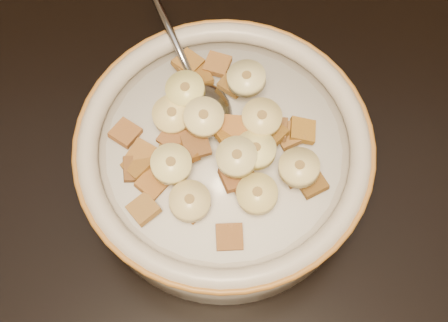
{
  "coord_description": "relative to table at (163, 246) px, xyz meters",
  "views": [
    {
      "loc": [
        0.06,
        -0.15,
        1.26
      ],
      "look_at": [
        0.05,
        0.06,
        0.78
      ],
      "focal_mm": 50.0,
      "sensor_mm": 36.0,
      "label": 1
    }
  ],
  "objects": [
    {
      "name": "cereal_square_12",
      "position": [
        0.06,
        0.07,
        0.1
      ],
      "size": [
        0.02,
        0.02,
        0.01
      ],
      "primitive_type": "cube",
      "rotation": [
        -0.14,
        -0.07,
        1.44
      ],
      "color": "brown",
      "rests_on": "milk"
    },
    {
      "name": "cereal_bowl",
      "position": [
        0.05,
        0.06,
        0.05
      ],
      "size": [
        0.23,
        0.23,
        0.05
      ],
      "primitive_type": "cylinder",
      "color": "#B2A694",
      "rests_on": "table"
    },
    {
      "name": "cereal_square_5",
      "position": [
        -0.0,
        0.03,
        0.08
      ],
      "size": [
        0.03,
        0.03,
        0.01
      ],
      "primitive_type": "cube",
      "rotation": [
        0.12,
        -0.15,
        2.49
      ],
      "color": "#94602F",
      "rests_on": "milk"
    },
    {
      "name": "banana_slice_8",
      "position": [
        0.02,
        0.1,
        0.1
      ],
      "size": [
        0.03,
        0.03,
        0.01
      ],
      "primitive_type": "cylinder",
      "rotation": [
        -0.04,
        0.11,
        3.06
      ],
      "color": "#D7CD7D",
      "rests_on": "milk"
    },
    {
      "name": "cereal_square_1",
      "position": [
        0.06,
        0.06,
        0.1
      ],
      "size": [
        0.03,
        0.03,
        0.01
      ],
      "primitive_type": "cube",
      "rotation": [
        0.17,
        0.16,
        2.16
      ],
      "color": "#8D6019",
      "rests_on": "milk"
    },
    {
      "name": "banana_slice_7",
      "position": [
        0.01,
        0.03,
        0.1
      ],
      "size": [
        0.04,
        0.04,
        0.01
      ],
      "primitive_type": "cylinder",
      "rotation": [
        0.05,
        0.03,
        0.47
      ],
      "color": "#FFF38F",
      "rests_on": "milk"
    },
    {
      "name": "banana_slice_5",
      "position": [
        0.11,
        0.04,
        0.1
      ],
      "size": [
        0.04,
        0.04,
        0.01
      ],
      "primitive_type": "cylinder",
      "rotation": [
        -0.11,
        0.07,
        1.11
      ],
      "color": "beige",
      "rests_on": "milk"
    },
    {
      "name": "cereal_square_10",
      "position": [
        0.06,
        0.12,
        0.09
      ],
      "size": [
        0.03,
        0.03,
        0.01
      ],
      "primitive_type": "cube",
      "rotation": [
        -0.08,
        0.02,
        0.94
      ],
      "color": "#915A20",
      "rests_on": "milk"
    },
    {
      "name": "milk",
      "position": [
        0.05,
        0.06,
        0.07
      ],
      "size": [
        0.19,
        0.19,
        0.0
      ],
      "primitive_type": "cylinder",
      "color": "silver",
      "rests_on": "cereal_bowl"
    },
    {
      "name": "banana_slice_9",
      "position": [
        0.08,
        0.05,
        0.1
      ],
      "size": [
        0.04,
        0.04,
        0.01
      ],
      "primitive_type": "cylinder",
      "rotation": [
        0.14,
        0.0,
        2.99
      ],
      "color": "#FDEA8B",
      "rests_on": "milk"
    },
    {
      "name": "banana_slice_1",
      "position": [
        0.04,
        0.07,
        0.11
      ],
      "size": [
        0.04,
        0.04,
        0.01
      ],
      "primitive_type": "cylinder",
      "rotation": [
        0.12,
        -0.02,
        0.77
      ],
      "color": "beige",
      "rests_on": "milk"
    },
    {
      "name": "cereal_square_16",
      "position": [
        0.01,
        0.06,
        0.09
      ],
      "size": [
        0.02,
        0.02,
        0.01
      ],
      "primitive_type": "cube",
      "rotation": [
        -0.05,
        -0.01,
        1.39
      ],
      "color": "brown",
      "rests_on": "milk"
    },
    {
      "name": "cereal_square_25",
      "position": [
        0.03,
        0.12,
        0.08
      ],
      "size": [
        0.03,
        0.03,
        0.01
      ],
      "primitive_type": "cube",
      "rotation": [
        0.1,
        0.15,
        2.01
      ],
      "color": "brown",
      "rests_on": "milk"
    },
    {
      "name": "cereal_square_21",
      "position": [
        0.06,
        0.03,
        0.09
      ],
      "size": [
        0.03,
        0.03,
        0.01
      ],
      "primitive_type": "cube",
      "rotation": [
        0.17,
        0.06,
        1.98
      ],
      "color": "brown",
      "rests_on": "milk"
    },
    {
      "name": "banana_slice_6",
      "position": [
        0.01,
        0.08,
        0.1
      ],
      "size": [
        0.04,
        0.04,
        0.01
      ],
      "primitive_type": "cylinder",
      "rotation": [
        -0.07,
        -0.1,
        1.98
      ],
      "color": "#F5DD82",
      "rests_on": "milk"
    },
    {
      "name": "cereal_square_26",
      "position": [
        0.11,
        0.04,
        0.09
      ],
      "size": [
        0.03,
        0.03,
        0.01
      ],
      "primitive_type": "cube",
      "rotation": [
        0.1,
        0.04,
        0.42
      ],
      "color": "brown",
      "rests_on": "milk"
    },
    {
      "name": "cereal_square_27",
      "position": [
        0.12,
        0.03,
        0.08
      ],
      "size": [
        0.03,
        0.03,
        0.01
      ],
      "primitive_type": "cube",
      "rotation": [
        -0.11,
        -0.03,
        0.5
      ],
      "color": "brown",
      "rests_on": "milk"
    },
    {
      "name": "cereal_square_14",
      "position": [
        0.02,
        0.05,
        0.09
      ],
      "size": [
        0.03,
        0.03,
        0.01
      ],
      "primitive_type": "cube",
      "rotation": [
        -0.2,
        -0.16,
        0.35
      ],
      "color": "brown",
      "rests_on": "milk"
    },
    {
      "name": "cereal_square_8",
      "position": [
        0.09,
        0.07,
        0.09
      ],
      "size": [
        0.02,
        0.02,
        0.01
      ],
      "primitive_type": "cube",
      "rotation": [
        0.2,
        0.09,
        3.04
      ],
      "color": "brown",
      "rests_on": "milk"
    },
    {
      "name": "cereal_square_15",
      "position": [
        -0.02,
        0.04,
        0.08
      ],
      "size": [
        0.02,
        0.02,
        0.01
      ],
      "primitive_type": "cube",
      "rotation": [
        0.21,
        -0.09,
        1.7
      ],
      "color": "brown",
      "rests_on": "milk"
    },
    {
      "name": "cereal_square_17",
      "position": [
        0.06,
        -0.01,
        0.08
      ],
      "size": [
        0.02,
        0.02,
        0.01
      ],
      "primitive_type": "cube",
      "rotation": [
        0.04,
        -0.16,
        1.64
      ],
      "color": "#945F31",
      "rests_on": "milk"
    },
    {
      "name": "banana_slice_4",
      "position": [
        0.06,
        0.04,
        0.11
      ],
      "size": [
        0.04,
        0.04,
        0.01
      ],
      "primitive_type": "cylinder",
      "rotation": [
        -0.06,
        0.06,
        2.74
      ],
      "color": "#F4E389",
      "rests_on": "milk"
    },
    {
      "name": "table",
      "position": [
        0.0,
        0.0,
        0.0
      ],
      "size": [
        1.43,
        0.95,
        0.04
      ],
      "primitive_type": "cube",
      "rotation": [
        0.0,
        0.0,
        -0.04
      ],
      "color": "black",
      "rests_on": "floor"
    },
    {
      "name": "spoon",
      "position": [
        0.04,
        0.09,
        0.08
      ],
      "size": [
        0.06,
        0.07,
        0.01
      ],
      "primitive_type": "ellipsoid",
      "rotation": [
        0.0,
        0.0,
        3.59
      ],
      "color": "#92949C",
      "rests_on": "cereal_bowl"
    },
    {
      "name": "cereal_square_22",
      "position": [
        0.03,
        0.01,
        0.08
      ],
      "size": [
        0.03,
        0.03,
        0.01
      ],
      "primitive_type": "cube",
      "rotation": [
        0.16,
        -0.16,
        0.85
      ],
      "color": "brown",
      "rests_on": "milk"
    },
    {
      "name": "cereal_square_20",
      "position": [
        0.01,
        0.06,
        0.09
      ],
      "size": [
        0.03,
        0.03,
        0.01
      ],
      "primitive_type": "cube",
      "rotation": [
        -0.1,
        -0.1,
        2.57
      ],
      "color": "brown",
      "rests_on": "milk"
    },
    {
      "name": "banana_slice_10",
      "position": [
        0.08,
        0.07,
        0.11
      ],
      "size": [
        0.03,
        0.03,
        0.01
      ],
      "primitive_type": "cylinder",
      "rotation": [
        -0.02,
        -0.06,
        3.08
      ],
      "color": "#D8BC74",
      "rests_on": "milk"
    },
    {
      "name": "cereal_square_4",
      "position": [
        0.02,
        0.14,
        0.08
      ],
      "size": [
        0.03,
        0.03,
        0.01
      ],
      "primitive_type": "cube",
      "rotation": [
        0.14,
        0.1,
        0.77
      ],
      "color": "brown",
      "rests_on": "milk"
    },
    {
      "name": "cereal_square_23",
      "position": [
        0.05,
        0.06,
        0.1
      ],
      "size": [
        0.03,
        0.03,
        0.01
      ],
      "primitive_type": "cube",
      "rotation": [
        -0.14,
        0.11,
        0.71
      ],
      "color": "brown",
      "rests_on": "milk"
    },
    {
      "name": "cereal_square_6",
      "position": [
        0.09,
        0.07,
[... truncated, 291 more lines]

